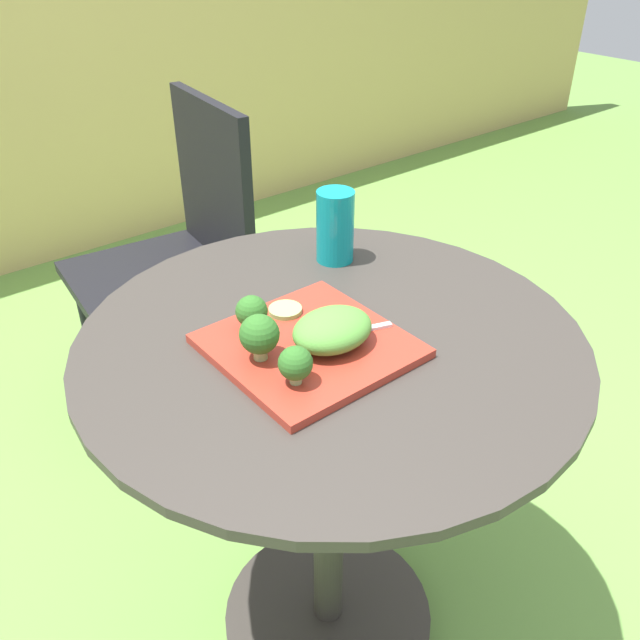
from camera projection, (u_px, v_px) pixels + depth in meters
ground_plane at (328, 621)px, 1.45m from camera, size 12.00×12.00×0.00m
patio_table at (329, 474)px, 1.21m from camera, size 0.80×0.80×0.75m
patio_chair at (182, 241)px, 1.85m from camera, size 0.48×0.48×0.90m
salad_plate at (309, 346)px, 1.01m from camera, size 0.27×0.27×0.01m
drinking_glass at (335, 230)px, 1.23m from camera, size 0.07×0.07×0.14m
fork at (336, 335)px, 1.01m from camera, size 0.15×0.07×0.00m
lettuce_mound at (332, 330)px, 0.98m from camera, size 0.13×0.10×0.05m
broccoli_floret_0 at (252, 312)px, 1.02m from camera, size 0.05×0.05×0.06m
broccoli_floret_1 at (260, 335)px, 0.95m from camera, size 0.06×0.06×0.07m
broccoli_floret_2 at (295, 364)px, 0.90m from camera, size 0.05×0.05×0.06m
cucumber_slice_0 at (285, 310)px, 1.07m from camera, size 0.05×0.05×0.01m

